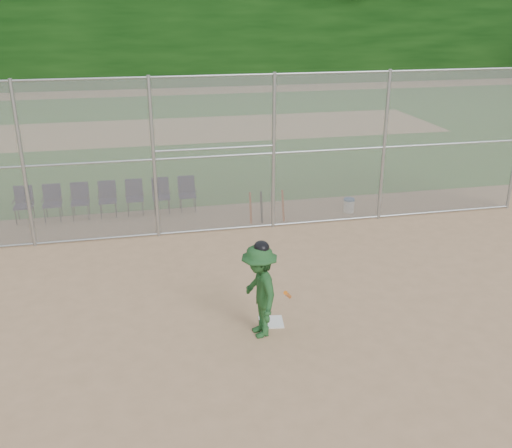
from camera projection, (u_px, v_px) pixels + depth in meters
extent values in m
plane|color=tan|center=(285.00, 328.00, 10.39)|extent=(100.00, 100.00, 0.00)
plane|color=#245D1C|center=(186.00, 130.00, 26.79)|extent=(100.00, 100.00, 0.00)
plane|color=tan|center=(186.00, 130.00, 26.79)|extent=(24.00, 24.00, 0.00)
cube|color=gray|center=(235.00, 155.00, 14.22)|extent=(16.00, 0.02, 4.00)
cylinder|color=#9EA3A8|center=(234.00, 75.00, 13.52)|extent=(16.00, 0.05, 0.05)
cube|color=black|center=(159.00, 4.00, 40.31)|extent=(80.00, 5.00, 11.00)
cube|color=white|center=(271.00, 322.00, 10.58)|extent=(0.50, 0.50, 0.02)
imported|color=#1F4E23|center=(259.00, 291.00, 9.91)|extent=(0.75, 1.17, 1.72)
ellipsoid|color=black|center=(259.00, 248.00, 9.62)|extent=(0.27, 0.30, 0.23)
cylinder|color=orange|center=(288.00, 295.00, 9.60)|extent=(0.34, 0.72, 0.51)
cylinder|color=white|center=(349.00, 206.00, 16.14)|extent=(0.30, 0.30, 0.35)
cylinder|color=#2558A1|center=(349.00, 199.00, 16.07)|extent=(0.32, 0.32, 0.05)
cylinder|color=#D84C14|center=(251.00, 208.00, 15.28)|extent=(0.06, 0.20, 0.85)
cylinder|color=black|center=(261.00, 207.00, 15.34)|extent=(0.06, 0.23, 0.84)
cylinder|color=#B2B2B7|center=(272.00, 206.00, 15.40)|extent=(0.06, 0.26, 0.84)
cylinder|color=#D84C14|center=(283.00, 206.00, 15.46)|extent=(0.06, 0.29, 0.83)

